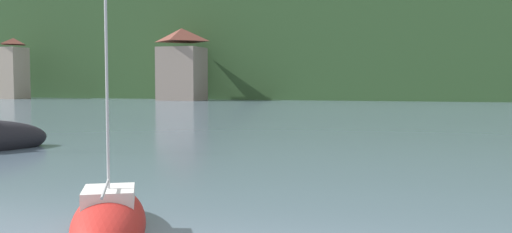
% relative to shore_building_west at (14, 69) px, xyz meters
% --- Properties ---
extents(wooded_hillside, '(352.00, 59.59, 52.87)m').
position_rel_shore_building_west_xyz_m(wooded_hillside, '(77.53, 40.42, 4.02)').
color(wooded_hillside, '#2D4C28').
rests_on(wooded_hillside, ground_plane).
extents(shore_building_west, '(3.29, 4.34, 10.23)m').
position_rel_shore_building_west_xyz_m(shore_building_west, '(0.00, 0.00, 0.00)').
color(shore_building_west, gray).
rests_on(shore_building_west, ground_plane).
extents(shore_building_westcentral, '(6.57, 6.16, 11.12)m').
position_rel_shore_building_west_xyz_m(shore_building_westcentral, '(30.41, 0.87, 0.41)').
color(shore_building_westcentral, gray).
rests_on(shore_building_westcentral, ground_plane).
extents(sailboat_mid_4, '(3.30, 4.59, 5.38)m').
position_rel_shore_building_west_xyz_m(sailboat_mid_4, '(60.38, -69.76, -4.71)').
color(sailboat_mid_4, red).
rests_on(sailboat_mid_4, ground_plane).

